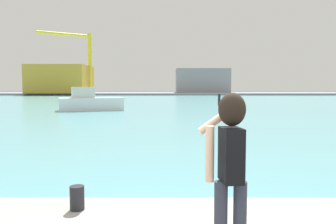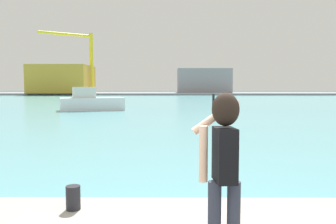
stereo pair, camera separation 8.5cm
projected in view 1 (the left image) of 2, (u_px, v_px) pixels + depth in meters
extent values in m
plane|color=#334751|center=(168.00, 101.00, 53.58)|extent=(220.00, 220.00, 0.00)
cube|color=#599EA8|center=(168.00, 101.00, 55.58)|extent=(140.00, 100.00, 0.02)
cube|color=gray|center=(167.00, 94.00, 95.45)|extent=(140.00, 20.00, 0.50)
cylinder|color=#2D3342|center=(219.00, 220.00, 3.65)|extent=(0.14, 0.14, 0.82)
cylinder|color=#2D3342|center=(238.00, 220.00, 3.65)|extent=(0.14, 0.14, 0.82)
cube|color=black|center=(230.00, 155.00, 3.60)|extent=(0.23, 0.36, 0.56)
sphere|color=#E0B293|center=(230.00, 110.00, 3.57)|extent=(0.22, 0.22, 0.22)
ellipsoid|color=black|center=(231.00, 109.00, 3.55)|extent=(0.28, 0.26, 0.34)
cylinder|color=#E0B293|center=(208.00, 154.00, 3.60)|extent=(0.09, 0.09, 0.58)
cylinder|color=#E0B293|center=(220.00, 116.00, 3.79)|extent=(0.53, 0.13, 0.40)
cube|color=black|center=(218.00, 100.00, 3.89)|extent=(0.02, 0.07, 0.14)
cylinder|color=black|center=(76.00, 198.00, 5.10)|extent=(0.21, 0.21, 0.35)
cube|color=white|center=(90.00, 104.00, 33.13)|extent=(6.34, 4.20, 1.21)
cube|color=silver|center=(82.00, 92.00, 32.81)|extent=(2.53, 2.42, 1.01)
cube|color=gold|center=(59.00, 79.00, 90.78)|extent=(14.41, 13.75, 7.11)
cube|color=gray|center=(201.00, 81.00, 96.09)|extent=(14.23, 10.48, 6.46)
cylinder|color=yellow|center=(88.00, 63.00, 92.12)|extent=(1.00, 1.00, 15.64)
cylinder|color=yellow|center=(63.00, 34.00, 87.76)|extent=(11.47, 8.24, 0.70)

